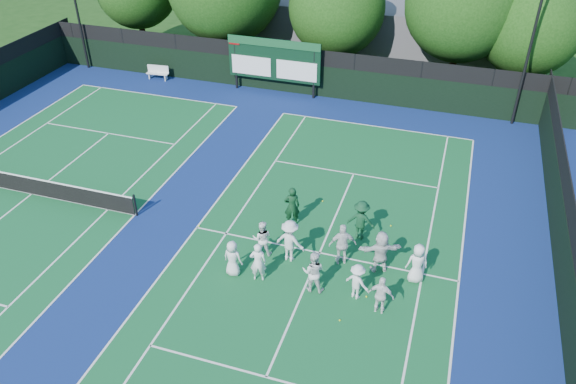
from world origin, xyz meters
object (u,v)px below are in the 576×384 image
(scoreboard, at_px, (274,60))
(bench, at_px, (158,72))
(tennis_net, at_px, (29,185))
(coach_left, at_px, (292,206))

(scoreboard, bearing_deg, bench, -178.49)
(tennis_net, bearing_deg, coach_left, 7.13)
(tennis_net, height_order, coach_left, coach_left)
(coach_left, bearing_deg, tennis_net, -15.68)
(scoreboard, xyz_separation_m, coach_left, (5.34, -13.04, -1.26))
(bench, bearing_deg, coach_left, -43.40)
(scoreboard, distance_m, tennis_net, 16.26)
(scoreboard, relative_size, tennis_net, 0.53)
(tennis_net, bearing_deg, bench, 94.92)
(scoreboard, relative_size, bench, 3.93)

